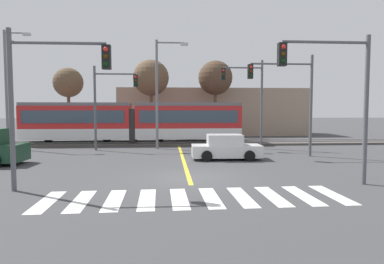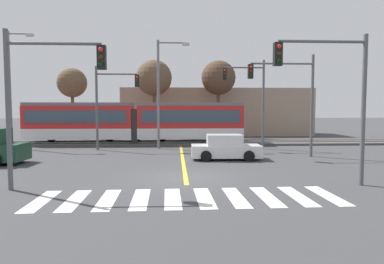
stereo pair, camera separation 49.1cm
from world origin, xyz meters
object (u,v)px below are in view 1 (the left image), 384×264
Objects in this scene: street_lamp_west at (8,83)px; bare_tree_far_west at (68,83)px; bare_tree_west at (151,78)px; traffic_light_far_right at (249,92)px; traffic_light_far_left at (109,96)px; traffic_light_near_left at (45,85)px; light_rail_tram at (133,121)px; traffic_light_near_right at (337,85)px; sedan_crossing at (226,148)px; traffic_light_mid_right at (290,90)px; street_lamp_centre at (160,87)px; bare_tree_east at (215,78)px.

bare_tree_far_west is (2.21, 8.06, 0.57)m from street_lamp_west.
traffic_light_far_right is at bearing -50.13° from bare_tree_west.
traffic_light_far_left reaches higher than traffic_light_near_left.
light_rail_tram is 3.08× the size of traffic_light_near_right.
bare_tree_west is (1.29, 5.43, 4.16)m from light_rail_tram.
sedan_crossing is 0.65× the size of traffic_light_mid_right.
light_rail_tram is 2.73× the size of traffic_light_far_right.
bare_tree_west is (-5.21, 14.77, 5.51)m from sedan_crossing.
traffic_light_near_right is at bearing -97.81° from traffic_light_mid_right.
traffic_light_mid_right is (4.30, 0.92, 3.56)m from sedan_crossing.
bare_tree_west is at bearing 37.62° from street_lamp_west.
street_lamp_west is at bearing -142.38° from bare_tree_west.
street_lamp_centre is 1.03× the size of bare_tree_east.
traffic_light_mid_right is at bearing 12.10° from sedan_crossing.
street_lamp_west is 11.60m from street_lamp_centre.
street_lamp_west is (-7.61, 14.13, 1.13)m from traffic_light_near_left.
bare_tree_west is (-7.89, 9.44, 1.85)m from traffic_light_far_right.
traffic_light_far_right is at bearing 92.26° from traffic_light_near_right.
bare_tree_east is (9.53, 22.58, 2.33)m from traffic_light_near_left.
traffic_light_mid_right is 20.81m from street_lamp_west.
traffic_light_far_right is 0.84× the size of bare_tree_west.
traffic_light_far_left is at bearing -168.48° from street_lamp_centre.
bare_tree_west is at bearing 82.68° from traffic_light_near_left.
traffic_light_near_right is 0.92× the size of traffic_light_mid_right.
traffic_light_far_left is 0.75× the size of street_lamp_centre.
sedan_crossing is 11.44m from traffic_light_near_left.
traffic_light_far_right reaches higher than light_rail_tram.
bare_tree_east is at bearing 46.92° from traffic_light_far_left.
light_rail_tram is 9.54m from bare_tree_far_west.
bare_tree_east is at bearing 101.28° from traffic_light_mid_right.
traffic_light_far_left is at bearing -105.35° from bare_tree_west.
bare_tree_west reaches higher than traffic_light_far_left.
traffic_light_near_left is 0.75× the size of bare_tree_west.
traffic_light_near_right is at bearing -66.51° from sedan_crossing.
traffic_light_near_left is (-0.23, -12.63, -0.07)m from traffic_light_far_left.
traffic_light_near_right is (9.67, -16.63, 1.98)m from light_rail_tram.
street_lamp_west is 1.12× the size of bare_tree_east.
bare_tree_east reaches higher than sedan_crossing.
bare_tree_west is at bearing 110.81° from traffic_light_near_right.
bare_tree_far_west is at bearing 74.65° from street_lamp_west.
street_lamp_west is at bearing 156.86° from sedan_crossing.
street_lamp_west reaches higher than bare_tree_west.
bare_tree_east reaches higher than traffic_light_near_right.
traffic_light_mid_right is 0.81× the size of bare_tree_west.
traffic_light_near_left is 0.84× the size of bare_tree_far_west.
traffic_light_mid_right is 9.81m from street_lamp_centre.
bare_tree_east is at bearing 94.36° from traffic_light_near_right.
sedan_crossing is 17.61m from street_lamp_west.
traffic_light_mid_right is 12.87m from traffic_light_far_left.
street_lamp_centre reaches higher than traffic_light_far_left.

